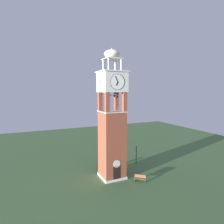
% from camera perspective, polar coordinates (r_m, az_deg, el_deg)
% --- Properties ---
extents(ground, '(80.00, 80.00, 0.00)m').
position_cam_1_polar(ground, '(30.25, 0.00, -18.70)').
color(ground, '#476B3D').
extents(clock_tower, '(3.80, 3.80, 18.74)m').
position_cam_1_polar(clock_tower, '(27.87, 0.00, -4.04)').
color(clock_tower, brown).
rests_on(clock_tower, ground).
extents(park_bench, '(1.51, 1.36, 0.95)m').
position_cam_1_polar(park_bench, '(28.95, 8.36, -18.91)').
color(park_bench, brown).
rests_on(park_bench, ground).
extents(lamp_post, '(0.36, 0.36, 3.54)m').
position_cam_1_polar(lamp_post, '(34.60, 7.24, -11.07)').
color(lamp_post, black).
rests_on(lamp_post, ground).
extents(trash_bin, '(0.52, 0.52, 0.80)m').
position_cam_1_polar(trash_bin, '(33.80, 1.13, -15.20)').
color(trash_bin, '#4C4C51').
rests_on(trash_bin, ground).
extents(shrub_near_entry, '(1.08, 1.08, 0.68)m').
position_cam_1_polar(shrub_near_entry, '(32.66, 3.12, -16.10)').
color(shrub_near_entry, '#234C28').
rests_on(shrub_near_entry, ground).
extents(shrub_left_of_tower, '(0.88, 0.88, 0.63)m').
position_cam_1_polar(shrub_left_of_tower, '(33.21, 2.81, -15.75)').
color(shrub_left_of_tower, '#234C28').
rests_on(shrub_left_of_tower, ground).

